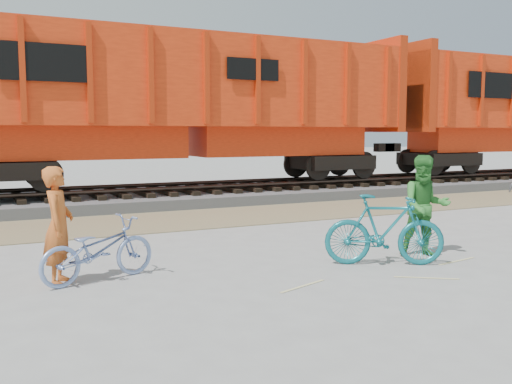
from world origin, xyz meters
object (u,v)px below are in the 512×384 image
person_solo (58,225)px  person_man (425,206)px  bicycle_blue (98,250)px  bicycle_teal (384,230)px  hopper_car_center (188,101)px

person_solo → person_man: 5.75m
bicycle_blue → person_man: size_ratio=1.00×
bicycle_teal → person_man: bearing=-49.9°
bicycle_blue → bicycle_teal: bicycle_teal is taller
person_solo → person_man: (5.69, -0.88, 0.04)m
person_man → person_solo: bearing=-162.2°
bicycle_blue → bicycle_teal: bearing=-119.9°
bicycle_blue → bicycle_teal: (4.19, -0.98, 0.11)m
hopper_car_center → bicycle_blue: hopper_car_center is taller
bicycle_teal → person_solo: 4.82m
bicycle_blue → hopper_car_center: bearing=-44.0°
bicycle_teal → person_man: person_man is taller
person_solo → bicycle_blue: bearing=-82.6°
hopper_car_center → person_man: size_ratio=8.27×
hopper_car_center → person_solo: size_ratio=8.69×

